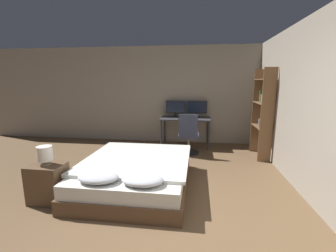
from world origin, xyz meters
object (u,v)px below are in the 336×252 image
at_px(bedside_lamp, 45,154).
at_px(monitor_left, 176,107).
at_px(bed, 136,173).
at_px(nightstand, 48,183).
at_px(monitor_right, 197,108).
at_px(bookshelf, 264,110).
at_px(keyboard, 185,119).
at_px(desk, 186,121).
at_px(computer_mouse, 195,119).
at_px(office_chair, 188,138).

relative_size(bedside_lamp, monitor_left, 0.51).
xyz_separation_m(bed, bedside_lamp, (-1.14, -0.63, 0.49)).
bearing_deg(monitor_left, nightstand, -113.59).
distance_m(monitor_right, bookshelf, 1.79).
xyz_separation_m(keyboard, bookshelf, (1.78, -0.50, 0.33)).
bearing_deg(desk, monitor_left, 140.40).
xyz_separation_m(bed, monitor_right, (0.97, 2.82, 0.79)).
bearing_deg(bed, keyboard, 74.00).
bearing_deg(computer_mouse, keyboard, 180.00).
bearing_deg(bookshelf, monitor_left, 154.41).
bearing_deg(monitor_right, desk, -140.40).
height_order(office_chair, bookshelf, bookshelf).
distance_m(keyboard, bookshelf, 1.88).
xyz_separation_m(nightstand, bookshelf, (3.58, 2.45, 0.83)).
distance_m(nightstand, computer_mouse, 3.64).
xyz_separation_m(nightstand, bedside_lamp, (0.00, 0.00, 0.45)).
height_order(bedside_lamp, desk, bedside_lamp).
height_order(monitor_left, bookshelf, bookshelf).
bearing_deg(keyboard, bedside_lamp, -121.38).
bearing_deg(office_chair, monitor_right, 79.41).
xyz_separation_m(monitor_left, monitor_right, (0.60, 0.00, 0.00)).
distance_m(nightstand, monitor_right, 4.11).
relative_size(bedside_lamp, monitor_right, 0.51).
bearing_deg(keyboard, monitor_left, 121.33).
bearing_deg(monitor_left, bedside_lamp, -113.59).
xyz_separation_m(bedside_lamp, computer_mouse, (2.07, 2.96, 0.06)).
distance_m(bedside_lamp, monitor_left, 3.77).
bearing_deg(monitor_right, nightstand, -121.37).
xyz_separation_m(bed, office_chair, (0.78, 1.84, 0.17)).
bearing_deg(office_chair, bookshelf, -0.51).
xyz_separation_m(monitor_right, bookshelf, (1.48, -1.00, 0.09)).
xyz_separation_m(bed, nightstand, (-1.14, -0.63, 0.05)).
bearing_deg(bedside_lamp, desk, 60.60).
xyz_separation_m(monitor_right, office_chair, (-0.18, -0.98, -0.61)).
relative_size(desk, monitor_right, 2.47).
xyz_separation_m(monitor_left, keyboard, (0.30, -0.49, -0.24)).
distance_m(desk, monitor_left, 0.52).
xyz_separation_m(desk, computer_mouse, (0.26, -0.24, 0.11)).
xyz_separation_m(computer_mouse, bookshelf, (1.52, -0.50, 0.32)).
height_order(keyboard, office_chair, office_chair).
height_order(bed, keyboard, keyboard).
relative_size(keyboard, bookshelf, 0.17).
bearing_deg(office_chair, keyboard, 103.26).
xyz_separation_m(desk, monitor_left, (-0.30, 0.25, 0.35)).
distance_m(nightstand, office_chair, 3.13).
bearing_deg(bedside_lamp, nightstand, 0.00).
distance_m(monitor_left, computer_mouse, 0.78).
height_order(desk, office_chair, office_chair).
xyz_separation_m(monitor_left, office_chair, (0.41, -0.98, -0.61)).
distance_m(bed, keyboard, 2.48).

